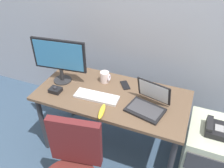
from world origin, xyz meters
TOP-DOWN VIEW (x-y plane):
  - ground_plane at (0.00, 0.00)m, footprint 8.00×8.00m
  - back_wall at (0.00, 0.69)m, footprint 6.00×0.10m
  - desk at (0.00, 0.00)m, footprint 1.43×0.69m
  - file_cabinet at (0.95, 0.02)m, footprint 0.42×0.53m
  - desk_phone at (0.94, 0.01)m, footprint 0.17×0.20m
  - monitor_main at (-0.55, 0.02)m, footprint 0.53×0.18m
  - keyboard at (-0.11, -0.10)m, footprint 0.42×0.15m
  - laptop at (0.36, -0.06)m, footprint 0.37×0.34m
  - trackball_mouse at (-0.51, -0.16)m, footprint 0.11×0.09m
  - coffee_mug at (-0.14, 0.17)m, footprint 0.10×0.09m
  - cell_phone at (0.07, 0.18)m, footprint 0.14×0.16m
  - banana at (0.02, -0.27)m, footprint 0.08×0.19m

SIDE VIEW (x-z plane):
  - ground_plane at x=0.00m, z-range 0.00..0.00m
  - file_cabinet at x=0.95m, z-range 0.00..0.59m
  - desk_phone at x=0.94m, z-range 0.58..0.67m
  - desk at x=0.00m, z-range 0.28..1.01m
  - cell_phone at x=0.07m, z-range 0.73..0.74m
  - keyboard at x=-0.11m, z-range 0.73..0.75m
  - banana at x=0.02m, z-range 0.73..0.77m
  - trackball_mouse at x=-0.51m, z-range 0.72..0.78m
  - laptop at x=0.36m, z-range 0.66..0.90m
  - coffee_mug at x=-0.14m, z-range 0.73..0.84m
  - monitor_main at x=-0.55m, z-range 0.77..1.22m
  - back_wall at x=0.00m, z-range 0.00..2.80m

